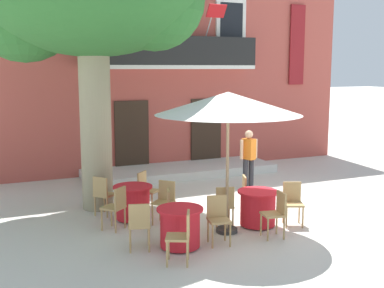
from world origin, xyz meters
name	(u,v)px	position (x,y,z in m)	size (l,w,h in m)	color
ground_plane	(280,204)	(0.00, 0.00, 0.00)	(120.00, 120.00, 0.00)	beige
building_facade	(149,56)	(-0.94, 6.99, 3.75)	(13.00, 5.09, 7.50)	#B24C42
entrance_step_platform	(181,171)	(-0.95, 4.09, 0.12)	(5.99, 1.82, 0.25)	silver
cafe_table_near_tree	(258,208)	(-1.38, -1.22, 0.39)	(0.86, 0.86, 0.76)	red
cafe_chair_near_tree_0	(224,204)	(-2.13, -1.10, 0.53)	(0.49, 0.49, 0.91)	tan
cafe_chair_near_tree_1	(276,211)	(-1.42, -1.97, 0.53)	(0.46, 0.46, 0.91)	tan
cafe_chair_near_tree_2	(293,200)	(-0.66, -1.45, 0.53)	(0.53, 0.53, 0.91)	tan
cafe_chair_near_tree_3	(249,193)	(-1.18, -0.49, 0.53)	(0.52, 0.52, 0.91)	tan
cafe_table_middle	(180,227)	(-3.37, -1.73, 0.39)	(0.86, 0.86, 0.76)	red
cafe_chair_middle_0	(182,234)	(-3.62, -2.44, 0.53)	(0.53, 0.53, 0.91)	tan
cafe_chair_middle_1	(218,216)	(-2.62, -1.81, 0.53)	(0.47, 0.47, 0.91)	tan
cafe_chair_middle_2	(174,209)	(-3.20, -1.00, 0.53)	(0.51, 0.51, 0.91)	tan
cafe_chair_middle_3	(139,223)	(-4.11, -1.59, 0.53)	(0.50, 0.50, 0.91)	tan
cafe_table_front	(133,202)	(-3.67, 0.26, 0.39)	(0.86, 0.86, 0.76)	red
cafe_chair_front_0	(103,193)	(-4.19, 0.80, 0.53)	(0.56, 0.56, 0.91)	tan
cafe_chair_front_1	(116,205)	(-4.19, -0.28, 0.53)	(0.56, 0.56, 0.91)	tan
cafe_chair_front_2	(165,199)	(-3.11, -0.25, 0.53)	(0.56, 0.56, 0.91)	tan
cafe_chair_front_3	(146,188)	(-3.17, 0.83, 0.53)	(0.57, 0.57, 0.91)	tan
cafe_umbrella	(228,104)	(-2.17, -1.31, 2.61)	(2.90, 2.90, 2.85)	#997A56
pedestrian_near_entrance	(249,157)	(-0.02, 1.51, 0.94)	(0.53, 0.39, 1.65)	#232328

